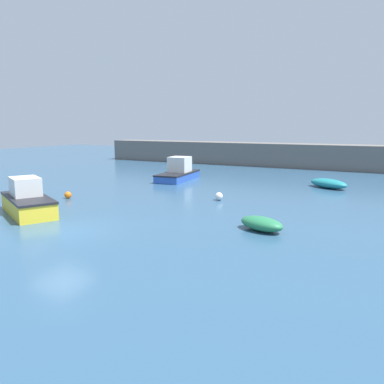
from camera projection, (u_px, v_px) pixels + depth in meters
ground_plane at (61, 234)px, 17.16m from camera, size 120.00×120.00×0.20m
harbor_breakwater at (270, 155)px, 45.14m from camera, size 45.07×3.60×2.74m
motorboat_grey_hull at (179, 172)px, 33.55m from camera, size 2.86×5.86×2.05m
rowboat_blue_near at (328, 183)px, 29.17m from camera, size 3.50×2.81×0.71m
fishing_dinghy_green at (262, 224)px, 17.28m from camera, size 2.49×1.82×0.65m
cabin_cruiser_white at (27, 201)px, 20.61m from camera, size 5.39×3.96×1.99m
mooring_buoy_white at (219, 196)px, 24.36m from camera, size 0.52×0.52×0.52m
mooring_buoy_orange at (68, 195)px, 24.98m from camera, size 0.46×0.46×0.46m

